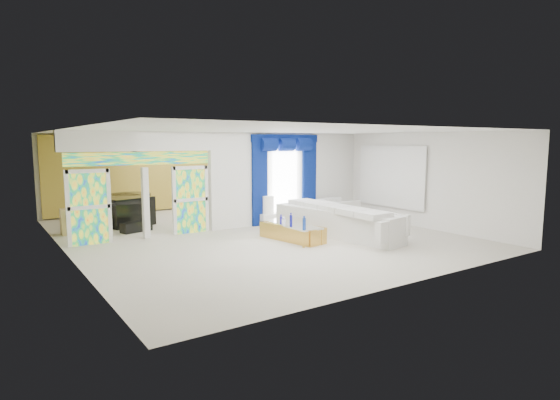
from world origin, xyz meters
TOP-DOWN VIEW (x-y plane):
  - floor at (0.00, 0.00)m, footprint 12.00×12.00m
  - dividing_wall at (2.15, 1.00)m, footprint 5.70×0.18m
  - dividing_header at (-2.85, 1.00)m, footprint 4.30×0.18m
  - stained_panel_left at (-4.28, 1.00)m, footprint 0.95×0.04m
  - stained_panel_right at (-1.42, 1.00)m, footprint 0.95×0.04m
  - stained_transom at (-2.85, 1.00)m, footprint 4.00×0.05m
  - window_pane at (1.90, 0.90)m, footprint 1.00×0.02m
  - blue_drape_left at (0.90, 0.87)m, footprint 0.55×0.10m
  - blue_drape_right at (2.90, 0.87)m, footprint 0.55×0.10m
  - blue_pelmet at (1.90, 0.87)m, footprint 2.60×0.12m
  - wall_mirror at (4.94, -1.00)m, footprint 0.04×2.70m
  - gold_curtains at (0.00, 5.90)m, footprint 9.70×0.12m
  - white_sofa at (1.84, -1.82)m, footprint 1.58×4.19m
  - coffee_table at (0.49, -1.52)m, footprint 0.99×2.06m
  - console_table at (1.44, 0.73)m, footprint 1.16×0.41m
  - table_lamp at (1.14, 0.73)m, footprint 0.36×0.36m
  - armchair at (3.44, -0.03)m, footprint 1.11×1.25m
  - grand_piano at (-2.74, 3.69)m, footprint 1.85×2.15m
  - piano_bench at (-2.74, 2.09)m, footprint 0.98×0.59m
  - tv_console at (-4.46, 2.79)m, footprint 0.54×0.49m
  - chandelier at (-2.30, 3.40)m, footprint 0.60×0.60m
  - decanters at (0.47, -1.52)m, footprint 0.22×1.08m

SIDE VIEW (x-z plane):
  - floor at x=0.00m, z-range 0.00..0.00m
  - piano_bench at x=-2.74m, z-range 0.00..0.31m
  - console_table at x=1.44m, z-range 0.00..0.38m
  - coffee_table at x=0.49m, z-range 0.00..0.44m
  - tv_console at x=-4.46m, z-range 0.00..0.76m
  - armchair at x=3.44m, z-range 0.00..0.77m
  - white_sofa at x=1.84m, z-range 0.00..0.78m
  - grand_piano at x=-2.74m, z-range 0.00..0.93m
  - decanters at x=0.47m, z-range 0.41..0.67m
  - table_lamp at x=1.14m, z-range 0.38..0.96m
  - stained_panel_left at x=-4.28m, z-range 0.00..2.00m
  - stained_panel_right at x=-1.42m, z-range 0.00..2.00m
  - blue_drape_left at x=0.90m, z-range 0.00..2.80m
  - blue_drape_right at x=2.90m, z-range 0.00..2.80m
  - window_pane at x=1.90m, z-range 0.30..2.60m
  - dividing_wall at x=2.15m, z-range 0.00..3.00m
  - gold_curtains at x=0.00m, z-range 0.05..2.95m
  - wall_mirror at x=4.94m, z-range 0.60..2.50m
  - stained_transom at x=-2.85m, z-range 2.08..2.42m
  - chandelier at x=-2.30m, z-range 2.35..2.95m
  - dividing_header at x=-2.85m, z-range 2.45..3.00m
  - blue_pelmet at x=1.90m, z-range 2.69..2.94m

